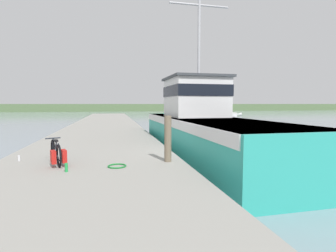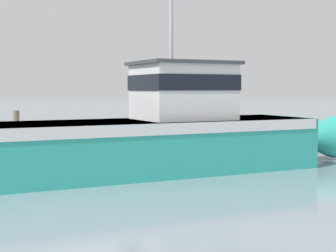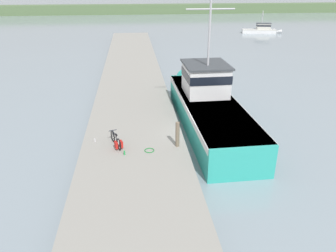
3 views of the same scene
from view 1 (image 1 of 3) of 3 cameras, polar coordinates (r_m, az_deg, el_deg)
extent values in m
plane|color=#84939E|center=(10.28, 7.44, -9.48)|extent=(320.00, 320.00, 0.00)
cube|color=gray|center=(9.66, -15.97, -8.23)|extent=(5.71, 80.00, 0.76)
cube|color=#567047|center=(96.76, 8.23, 4.02)|extent=(180.00, 5.00, 2.51)
cube|color=teal|center=(12.51, 8.33, -2.58)|extent=(3.68, 12.98, 1.86)
cone|color=teal|center=(19.75, 0.19, 0.18)|extent=(1.82, 2.36, 1.77)
cube|color=white|center=(12.44, 8.37, 0.83)|extent=(3.74, 12.72, 0.37)
cube|color=white|center=(13.92, 5.97, 6.08)|extent=(2.78, 3.18, 1.96)
cube|color=black|center=(13.93, 5.99, 7.49)|extent=(2.84, 3.25, 0.55)
cube|color=#3D4247|center=(13.98, 6.01, 10.34)|extent=(3.00, 3.44, 0.12)
cylinder|color=#B2B2B7|center=(13.98, 6.78, 20.23)|extent=(0.14, 0.14, 4.62)
cylinder|color=#B2B2B7|center=(14.33, 6.83, 24.68)|extent=(3.05, 0.17, 0.10)
cube|color=silver|center=(56.48, 11.70, 2.52)|extent=(6.17, 2.46, 0.72)
cone|color=silver|center=(57.41, 15.15, 2.49)|extent=(1.19, 0.87, 0.68)
cube|color=beige|center=(56.47, 11.70, 2.82)|extent=(6.06, 2.47, 0.14)
cube|color=beige|center=(56.63, 12.45, 3.36)|extent=(2.54, 1.54, 0.95)
cube|color=black|center=(56.63, 12.45, 3.53)|extent=(2.59, 1.57, 0.27)
cube|color=#3D4247|center=(56.62, 12.46, 3.90)|extent=(2.74, 1.66, 0.12)
cylinder|color=#B2B2B7|center=(56.53, 12.13, 5.03)|extent=(0.14, 0.14, 2.10)
cylinder|color=#B2B2B7|center=(56.54, 12.14, 5.57)|extent=(0.32, 1.27, 0.10)
torus|color=black|center=(7.97, -22.67, -5.98)|extent=(0.27, 0.64, 0.65)
torus|color=black|center=(9.05, -23.75, -4.76)|extent=(0.27, 0.64, 0.65)
cylinder|color=#232833|center=(8.16, -22.85, -6.27)|extent=(0.16, 0.36, 0.18)
cylinder|color=#232833|center=(8.36, -23.13, -4.82)|extent=(0.08, 0.15, 0.50)
cylinder|color=#232833|center=(8.17, -22.96, -4.51)|extent=(0.20, 0.47, 0.37)
cylinder|color=#232833|center=(8.64, -23.41, -4.59)|extent=(0.27, 0.67, 0.50)
cylinder|color=#232833|center=(8.66, -23.51, -2.93)|extent=(0.22, 0.55, 0.05)
cylinder|color=#232833|center=(8.99, -23.76, -3.77)|extent=(0.07, 0.11, 0.33)
cylinder|color=#232833|center=(8.93, -23.78, -2.44)|extent=(0.43, 0.18, 0.04)
cube|color=black|center=(8.35, -23.22, -2.93)|extent=(0.17, 0.26, 0.05)
cube|color=red|center=(8.01, -23.71, -6.20)|extent=(0.22, 0.34, 0.36)
cube|color=red|center=(8.05, -21.73, -6.08)|extent=(0.22, 0.34, 0.36)
cylinder|color=#756651|center=(8.02, -0.03, -2.79)|extent=(0.22, 0.22, 1.41)
torus|color=#197A2D|center=(7.62, -11.05, -8.54)|extent=(0.52, 0.52, 0.04)
cylinder|color=green|center=(7.40, -21.26, -8.42)|extent=(0.08, 0.08, 0.23)
cylinder|color=silver|center=(9.40, -29.68, -6.11)|extent=(0.07, 0.07, 0.18)
camera|label=2|loc=(21.56, 64.73, 3.21)|focal=55.00mm
camera|label=3|loc=(10.26, 172.68, 34.84)|focal=35.00mm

